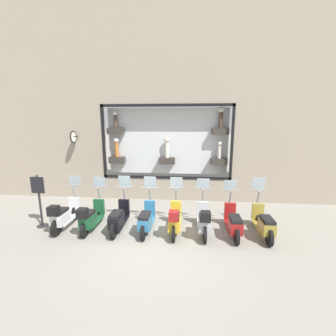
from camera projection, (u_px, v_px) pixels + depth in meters
name	position (u px, v px, depth m)	size (l,w,h in m)	color
ground_plane	(156.00, 237.00, 6.94)	(120.00, 120.00, 0.00)	gray
building_facade	(167.00, 71.00, 9.32)	(1.19, 36.00, 10.87)	gray
scooter_olive_0	(264.00, 223.00, 6.93)	(1.80, 0.61, 1.69)	black
scooter_red_1	(233.00, 222.00, 7.01)	(1.80, 0.61, 1.58)	black
scooter_silver_2	(204.00, 220.00, 7.03)	(1.80, 0.60, 1.62)	black
scooter_yellow_3	(175.00, 219.00, 7.10)	(1.80, 0.60, 1.64)	black
scooter_teal_4	(146.00, 219.00, 7.25)	(1.80, 0.60, 1.64)	black
scooter_black_5	(119.00, 218.00, 7.33)	(1.80, 0.60, 1.66)	black
scooter_green_6	(91.00, 217.00, 7.34)	(1.79, 0.61, 1.59)	black
scooter_white_7	(64.00, 215.00, 7.43)	(1.81, 0.61, 1.61)	black
shop_sign_post	(39.00, 199.00, 7.49)	(0.36, 0.45, 1.79)	#232326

